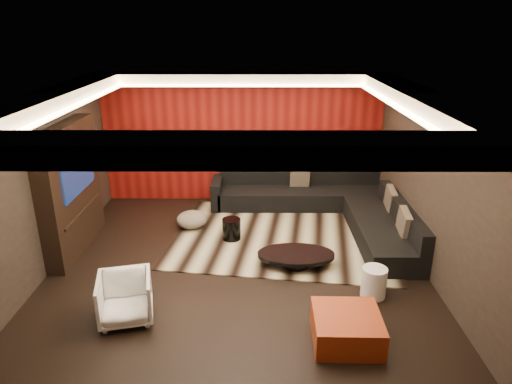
{
  "coord_description": "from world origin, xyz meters",
  "views": [
    {
      "loc": [
        0.33,
        -6.64,
        3.76
      ],
      "look_at": [
        0.3,
        0.6,
        1.05
      ],
      "focal_mm": 32.0,
      "sensor_mm": 36.0,
      "label": 1
    }
  ],
  "objects_px": {
    "sectional_sofa": "(327,207)",
    "armchair": "(125,298)",
    "drum_stool": "(231,229)",
    "orange_ottoman": "(347,328)",
    "white_side_table": "(374,282)",
    "coffee_table": "(296,259)"
  },
  "relations": [
    {
      "from": "white_side_table",
      "to": "sectional_sofa",
      "type": "xyz_separation_m",
      "value": [
        -0.28,
        2.78,
        0.04
      ]
    },
    {
      "from": "drum_stool",
      "to": "armchair",
      "type": "distance_m",
      "value": 2.71
    },
    {
      "from": "drum_stool",
      "to": "white_side_table",
      "type": "relative_size",
      "value": 0.87
    },
    {
      "from": "white_side_table",
      "to": "orange_ottoman",
      "type": "distance_m",
      "value": 1.15
    },
    {
      "from": "coffee_table",
      "to": "drum_stool",
      "type": "xyz_separation_m",
      "value": [
        -1.1,
        0.95,
        0.09
      ]
    },
    {
      "from": "white_side_table",
      "to": "orange_ottoman",
      "type": "bearing_deg",
      "value": -119.82
    },
    {
      "from": "coffee_table",
      "to": "white_side_table",
      "type": "xyz_separation_m",
      "value": [
        1.06,
        -0.87,
        0.1
      ]
    },
    {
      "from": "white_side_table",
      "to": "drum_stool",
      "type": "bearing_deg",
      "value": 139.94
    },
    {
      "from": "coffee_table",
      "to": "sectional_sofa",
      "type": "height_order",
      "value": "sectional_sofa"
    },
    {
      "from": "white_side_table",
      "to": "orange_ottoman",
      "type": "xyz_separation_m",
      "value": [
        -0.57,
        -1.0,
        -0.04
      ]
    },
    {
      "from": "armchair",
      "to": "sectional_sofa",
      "type": "bearing_deg",
      "value": 33.58
    },
    {
      "from": "drum_stool",
      "to": "orange_ottoman",
      "type": "distance_m",
      "value": 3.24
    },
    {
      "from": "white_side_table",
      "to": "sectional_sofa",
      "type": "height_order",
      "value": "sectional_sofa"
    },
    {
      "from": "armchair",
      "to": "orange_ottoman",
      "type": "bearing_deg",
      "value": -21.68
    },
    {
      "from": "sectional_sofa",
      "to": "armchair",
      "type": "bearing_deg",
      "value": -133.37
    },
    {
      "from": "white_side_table",
      "to": "coffee_table",
      "type": "bearing_deg",
      "value": 140.5
    },
    {
      "from": "armchair",
      "to": "sectional_sofa",
      "type": "relative_size",
      "value": 0.19
    },
    {
      "from": "orange_ottoman",
      "to": "armchair",
      "type": "relative_size",
      "value": 1.18
    },
    {
      "from": "orange_ottoman",
      "to": "armchair",
      "type": "distance_m",
      "value": 2.91
    },
    {
      "from": "white_side_table",
      "to": "armchair",
      "type": "height_order",
      "value": "armchair"
    },
    {
      "from": "white_side_table",
      "to": "sectional_sofa",
      "type": "relative_size",
      "value": 0.12
    },
    {
      "from": "drum_stool",
      "to": "sectional_sofa",
      "type": "distance_m",
      "value": 2.12
    }
  ]
}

